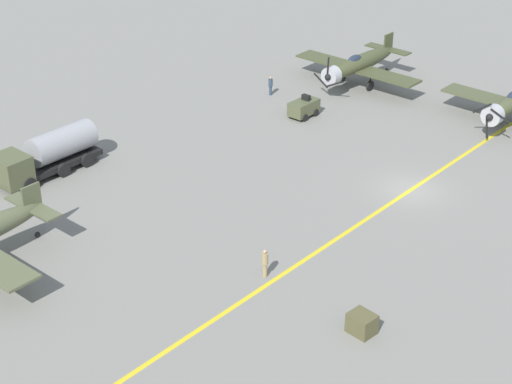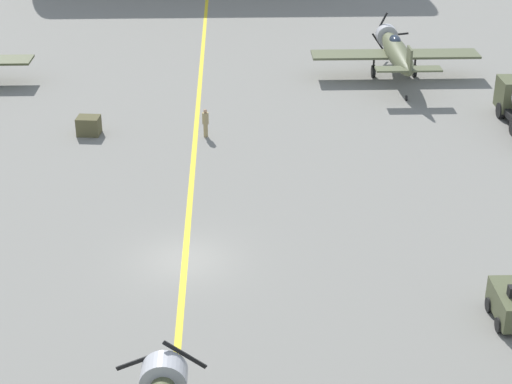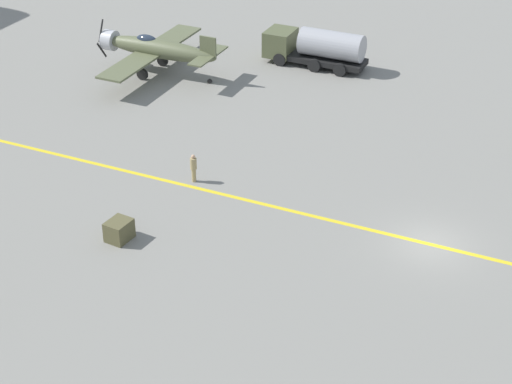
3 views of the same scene
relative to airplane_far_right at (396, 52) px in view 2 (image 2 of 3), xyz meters
The scene contains 6 objects.
ground_plane 28.79m from the airplane_far_right, 119.27° to the right, with size 400.00×400.00×0.00m, color gray.
taxiway_stripe 28.79m from the airplane_far_right, 119.27° to the right, with size 0.30×160.00×0.01m, color yellow.
airplane_far_right is the anchor object (origin of this frame).
tow_tractor 30.27m from the airplane_far_right, 91.18° to the right, with size 1.57×2.60×1.79m.
ground_crew_inspecting 17.05m from the airplane_far_right, 141.93° to the right, with size 0.39×0.39×1.80m.
supply_crate_by_tanker 22.84m from the airplane_far_right, 154.37° to the right, with size 1.35×1.13×1.13m, color brown.
Camera 2 is at (2.21, -33.64, 20.12)m, focal length 60.00 mm.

